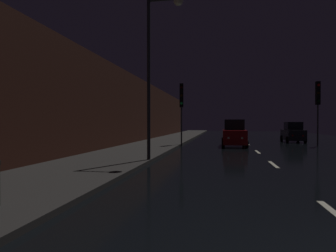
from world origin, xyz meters
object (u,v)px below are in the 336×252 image
(streetlamp_overhead, at_px, (158,55))
(traffic_light_far_left, at_px, (181,101))
(car_parked_right_far, at_px, (293,133))
(traffic_light_far_right, at_px, (318,99))
(car_approaching_headlights, at_px, (234,134))

(streetlamp_overhead, bearing_deg, traffic_light_far_left, 91.34)
(streetlamp_overhead, relative_size, car_parked_right_far, 1.97)
(traffic_light_far_left, height_order, car_parked_right_far, traffic_light_far_left)
(traffic_light_far_right, bearing_deg, traffic_light_far_left, -82.35)
(traffic_light_far_right, distance_m, car_parked_right_far, 5.79)
(traffic_light_far_left, relative_size, car_approaching_headlights, 1.18)
(streetlamp_overhead, xyz_separation_m, car_approaching_headlights, (3.92, 10.79, -4.06))
(car_approaching_headlights, distance_m, car_parked_right_far, 8.83)
(traffic_light_far_left, height_order, streetlamp_overhead, streetlamp_overhead)
(traffic_light_far_left, height_order, traffic_light_far_right, traffic_light_far_right)
(traffic_light_far_left, distance_m, traffic_light_far_right, 11.15)
(traffic_light_far_right, relative_size, car_approaching_headlights, 1.24)
(traffic_light_far_right, height_order, car_parked_right_far, traffic_light_far_right)
(traffic_light_far_right, relative_size, car_parked_right_far, 1.35)
(car_parked_right_far, bearing_deg, traffic_light_far_left, 125.72)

